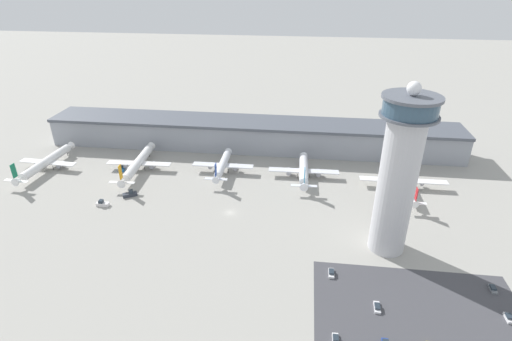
# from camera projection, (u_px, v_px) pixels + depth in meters

# --- Properties ---
(ground_plane) EXTENTS (1000.00, 1000.00, 0.00)m
(ground_plane) POSITION_uv_depth(u_px,v_px,m) (230.00, 213.00, 171.65)
(ground_plane) COLOR #9E9B93
(terminal_building) EXTENTS (233.23, 25.00, 16.49)m
(terminal_building) POSITION_uv_depth(u_px,v_px,m) (252.00, 134.00, 229.75)
(terminal_building) COLOR #9399A3
(terminal_building) RESTS_ON ground
(control_tower) EXTENTS (18.85, 18.85, 63.10)m
(control_tower) POSITION_uv_depth(u_px,v_px,m) (399.00, 172.00, 136.04)
(control_tower) COLOR #BCBCC1
(control_tower) RESTS_ON ground
(parking_lot_surface) EXTENTS (64.00, 40.00, 0.01)m
(parking_lot_surface) POSITION_uv_depth(u_px,v_px,m) (419.00, 312.00, 121.96)
(parking_lot_surface) COLOR #424247
(parking_lot_surface) RESTS_ON ground
(airplane_gate_alpha) EXTENTS (30.82, 45.42, 13.26)m
(airplane_gate_alpha) POSITION_uv_depth(u_px,v_px,m) (46.00, 162.00, 206.64)
(airplane_gate_alpha) COLOR white
(airplane_gate_alpha) RESTS_ON ground
(airplane_gate_bravo) EXTENTS (33.53, 45.37, 13.53)m
(airplane_gate_bravo) POSITION_uv_depth(u_px,v_px,m) (138.00, 163.00, 205.41)
(airplane_gate_bravo) COLOR white
(airplane_gate_bravo) RESTS_ON ground
(airplane_gate_charlie) EXTENTS (31.19, 33.80, 12.78)m
(airplane_gate_charlie) POSITION_uv_depth(u_px,v_px,m) (223.00, 165.00, 202.89)
(airplane_gate_charlie) COLOR silver
(airplane_gate_charlie) RESTS_ON ground
(airplane_gate_delta) EXTENTS (35.00, 34.96, 13.20)m
(airplane_gate_delta) POSITION_uv_depth(u_px,v_px,m) (304.00, 170.00, 198.47)
(airplane_gate_delta) COLOR silver
(airplane_gate_delta) RESTS_ON ground
(airplane_gate_echo) EXTENTS (40.79, 43.75, 11.71)m
(airplane_gate_echo) POSITION_uv_depth(u_px,v_px,m) (404.00, 180.00, 188.57)
(airplane_gate_echo) COLOR white
(airplane_gate_echo) RESTS_ON ground
(service_truck_catering) EXTENTS (5.59, 2.38, 2.80)m
(service_truck_catering) POSITION_uv_depth(u_px,v_px,m) (102.00, 204.00, 176.25)
(service_truck_catering) COLOR black
(service_truck_catering) RESTS_ON ground
(service_truck_fuel) EXTENTS (4.12, 6.32, 2.62)m
(service_truck_fuel) POSITION_uv_depth(u_px,v_px,m) (122.00, 168.00, 207.33)
(service_truck_fuel) COLOR black
(service_truck_fuel) RESTS_ON ground
(service_truck_baggage) EXTENTS (6.85, 5.42, 2.96)m
(service_truck_baggage) POSITION_uv_depth(u_px,v_px,m) (130.00, 194.00, 183.61)
(service_truck_baggage) COLOR black
(service_truck_baggage) RESTS_ON ground
(service_truck_water) EXTENTS (4.21, 6.42, 3.01)m
(service_truck_water) POSITION_uv_depth(u_px,v_px,m) (381.00, 200.00, 178.60)
(service_truck_water) COLOR black
(service_truck_water) RESTS_ON ground
(car_grey_coupe) EXTENTS (1.81, 4.32, 1.37)m
(car_grey_coupe) POSITION_uv_depth(u_px,v_px,m) (493.00, 289.00, 130.21)
(car_grey_coupe) COLOR black
(car_grey_coupe) RESTS_ON ground
(car_white_wagon) EXTENTS (1.81, 4.03, 1.48)m
(car_white_wagon) POSITION_uv_depth(u_px,v_px,m) (336.00, 339.00, 112.51)
(car_white_wagon) COLOR black
(car_white_wagon) RESTS_ON ground
(car_green_van) EXTENTS (1.78, 4.06, 1.58)m
(car_green_van) POSITION_uv_depth(u_px,v_px,m) (509.00, 318.00, 119.35)
(car_green_van) COLOR black
(car_green_van) RESTS_ON ground
(car_black_suv) EXTENTS (1.97, 4.79, 1.36)m
(car_black_suv) POSITION_uv_depth(u_px,v_px,m) (377.00, 307.00, 123.15)
(car_black_suv) COLOR black
(car_black_suv) RESTS_ON ground
(car_silver_sedan) EXTENTS (1.96, 4.68, 1.48)m
(car_silver_sedan) POSITION_uv_depth(u_px,v_px,m) (331.00, 273.00, 136.87)
(car_silver_sedan) COLOR black
(car_silver_sedan) RESTS_ON ground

